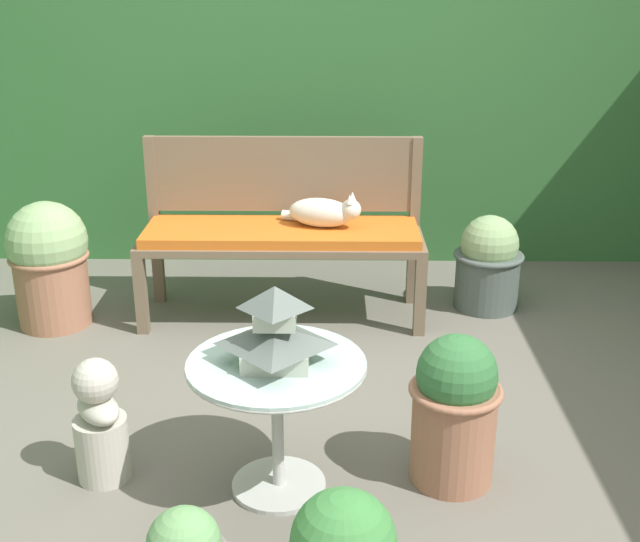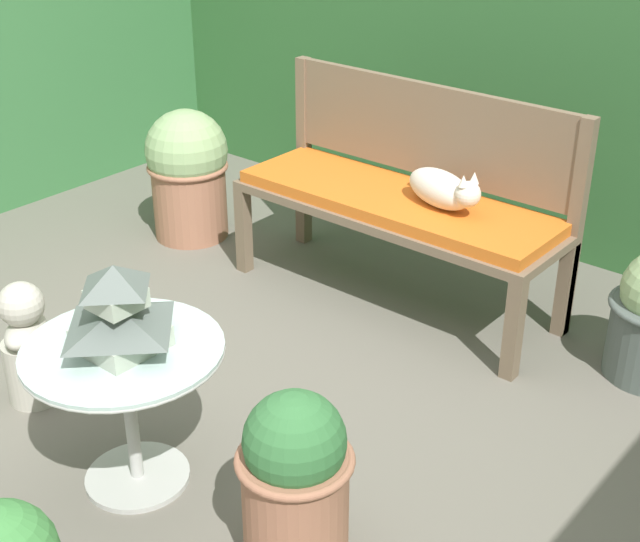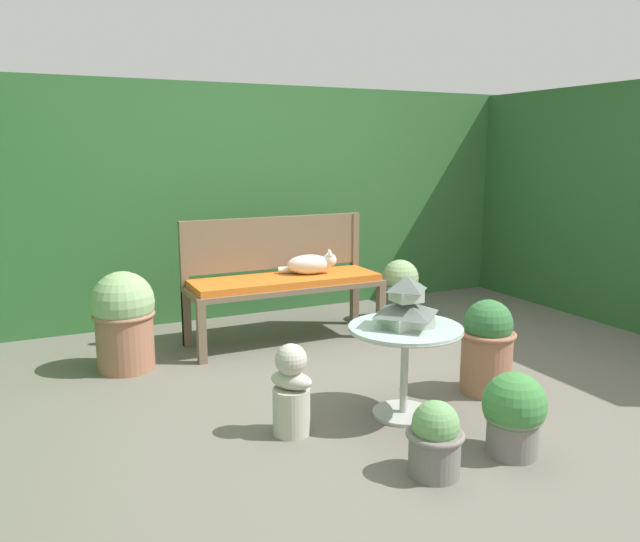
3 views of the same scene
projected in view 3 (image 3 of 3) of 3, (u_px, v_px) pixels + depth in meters
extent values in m
plane|color=#666056|center=(388.00, 388.00, 4.00)|extent=(30.00, 30.00, 0.00)
cube|color=#336633|center=(249.00, 198.00, 6.14)|extent=(6.40, 1.05, 2.07)
cube|color=brown|center=(202.00, 334.00, 4.42)|extent=(0.06, 0.06, 0.43)
cube|color=brown|center=(381.00, 311.00, 5.04)|extent=(0.06, 0.06, 0.43)
cube|color=brown|center=(187.00, 319.00, 4.81)|extent=(0.06, 0.06, 0.43)
cube|color=brown|center=(354.00, 299.00, 5.43)|extent=(0.06, 0.06, 0.43)
cube|color=brown|center=(286.00, 286.00, 4.88)|extent=(1.54, 0.51, 0.04)
cube|color=orange|center=(286.00, 280.00, 4.87)|extent=(1.47, 0.47, 0.05)
cube|color=brown|center=(185.00, 285.00, 4.77)|extent=(0.06, 0.06, 0.97)
cube|color=brown|center=(354.00, 269.00, 5.39)|extent=(0.06, 0.06, 0.97)
cube|color=brown|center=(274.00, 243.00, 5.03)|extent=(1.47, 0.04, 0.42)
ellipsoid|color=silver|center=(309.00, 264.00, 4.95)|extent=(0.38, 0.24, 0.16)
sphere|color=silver|center=(330.00, 260.00, 4.98)|extent=(0.11, 0.11, 0.11)
cone|color=silver|center=(329.00, 251.00, 4.99)|extent=(0.04, 0.04, 0.05)
cone|color=silver|center=(330.00, 252.00, 4.94)|extent=(0.04, 0.04, 0.05)
cylinder|color=silver|center=(290.00, 270.00, 5.00)|extent=(0.20, 0.10, 0.06)
cylinder|color=#B7B7B2|center=(403.00, 413.00, 3.59)|extent=(0.35, 0.35, 0.02)
cylinder|color=#B7B7B2|center=(404.00, 372.00, 3.54)|extent=(0.04, 0.04, 0.52)
cylinder|color=silver|center=(406.00, 327.00, 3.49)|extent=(0.64, 0.64, 0.01)
torus|color=#B7B7B2|center=(405.00, 329.00, 3.49)|extent=(0.65, 0.65, 0.02)
cube|color=#B2BCA8|center=(406.00, 320.00, 3.48)|extent=(0.23, 0.23, 0.07)
pyramid|color=#56605B|center=(406.00, 308.00, 3.47)|extent=(0.32, 0.32, 0.07)
cube|color=#B2BCA8|center=(406.00, 296.00, 3.46)|extent=(0.14, 0.14, 0.06)
pyramid|color=#56605B|center=(407.00, 283.00, 3.44)|extent=(0.20, 0.20, 0.08)
cylinder|color=#B7B2A3|center=(292.00, 411.00, 3.34)|extent=(0.20, 0.20, 0.25)
ellipsoid|color=#B7B2A3|center=(291.00, 380.00, 3.30)|extent=(0.25, 0.28, 0.09)
sphere|color=#B7B2A3|center=(291.00, 360.00, 3.28)|extent=(0.17, 0.17, 0.17)
cylinder|color=#4C5651|center=(400.00, 302.00, 5.56)|extent=(0.36, 0.36, 0.33)
torus|color=#4C5651|center=(400.00, 286.00, 5.53)|extent=(0.40, 0.40, 0.03)
sphere|color=#89A870|center=(400.00, 278.00, 5.52)|extent=(0.33, 0.33, 0.33)
cylinder|color=#9E664C|center=(125.00, 341.00, 4.30)|extent=(0.39, 0.39, 0.40)
torus|color=#9E664C|center=(124.00, 315.00, 4.27)|extent=(0.42, 0.42, 0.03)
sphere|color=#89A870|center=(123.00, 302.00, 4.25)|extent=(0.43, 0.43, 0.43)
cylinder|color=slate|center=(434.00, 453.00, 2.92)|extent=(0.24, 0.24, 0.21)
torus|color=slate|center=(435.00, 434.00, 2.90)|extent=(0.28, 0.28, 0.03)
sphere|color=#66995B|center=(436.00, 424.00, 2.89)|extent=(0.22, 0.22, 0.22)
cylinder|color=#9E664C|center=(486.00, 362.00, 3.90)|extent=(0.32, 0.32, 0.39)
torus|color=#9E664C|center=(488.00, 334.00, 3.86)|extent=(0.35, 0.35, 0.03)
sphere|color=#336B38|center=(488.00, 324.00, 3.85)|extent=(0.30, 0.30, 0.30)
cylinder|color=slate|center=(512.00, 434.00, 3.11)|extent=(0.25, 0.25, 0.21)
torus|color=slate|center=(513.00, 417.00, 3.09)|extent=(0.29, 0.29, 0.03)
sphere|color=#3D7F3D|center=(514.00, 404.00, 3.08)|extent=(0.32, 0.32, 0.32)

